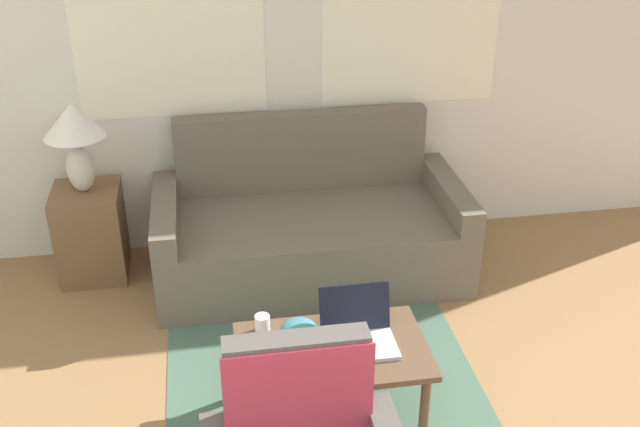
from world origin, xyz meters
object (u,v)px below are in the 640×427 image
Objects in this scene: cup_white at (278,354)px; snack_bowl at (299,330)px; cup_navy at (262,324)px; couch at (309,230)px; coffee_table at (332,357)px; table_lamp at (75,132)px; laptop at (358,332)px; cup_yellow at (298,363)px.

cup_white is 0.20m from snack_bowl.
cup_white is at bearing -79.11° from cup_navy.
snack_bowl is at bearing 54.45° from cup_white.
coffee_table is at bearing -94.20° from couch.
table_lamp is 1.65× the size of laptop.
coffee_table is at bearing -50.71° from table_lamp.
cup_navy and cup_white have the same top height.
snack_bowl is (0.12, 0.16, -0.00)m from cup_white.
cup_white is 0.51× the size of snack_bowl.
cup_white is (0.04, -0.23, -0.00)m from cup_navy.
coffee_table is 0.19m from snack_bowl.
cup_navy reaches higher than coffee_table.
laptop is at bearing -16.57° from snack_bowl.
couch reaches higher than coffee_table.
couch is at bearing 91.17° from laptop.
couch is 2.15× the size of coffee_table.
cup_white reaches higher than cup_yellow.
cup_navy is 0.17m from snack_bowl.
table_lamp reaches higher than snack_bowl.
couch is 23.14× the size of cup_yellow.
cup_navy is at bearing 156.99° from snack_bowl.
table_lamp is 6.19× the size of cup_navy.
snack_bowl is at bearing 141.12° from coffee_table.
couch is at bearing 75.91° from cup_white.
coffee_table is at bearing -38.88° from snack_bowl.
coffee_table is at bearing 35.32° from cup_yellow.
cup_navy reaches higher than snack_bowl.
cup_white is at bearing -57.95° from table_lamp.
couch is at bearing 79.59° from cup_yellow.
laptop is (1.33, -1.45, -0.48)m from table_lamp.
table_lamp is at bearing 129.29° from coffee_table.
laptop reaches higher than snack_bowl.
coffee_table is (-0.10, -1.33, 0.08)m from couch.
snack_bowl is (1.08, -1.37, -0.50)m from table_lamp.
cup_white is (-0.25, -0.05, 0.09)m from coffee_table.
laptop is 0.33m from cup_yellow.
coffee_table is 2.64× the size of laptop.
snack_bowl is at bearing 163.43° from laptop.
cup_navy is at bearing 113.05° from cup_yellow.
table_lamp is 1.97m from cup_yellow.
cup_yellow is (-0.17, -0.12, 0.09)m from coffee_table.
cup_navy is (-0.42, 0.14, -0.01)m from laptop.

